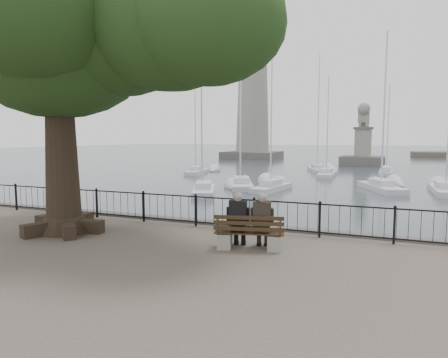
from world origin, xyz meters
The scene contains 17 objects.
harbor centered at (0.00, 3.00, -0.50)m, with size 260.00×260.00×1.20m.
railing centered at (0.00, 2.50, 0.56)m, with size 22.06×0.06×1.00m.
bench centered at (1.49, 0.53, 0.33)m, with size 1.87×0.93×0.95m.
person_left centered at (1.18, 0.56, 0.69)m, with size 0.54×0.80×1.50m.
person_right centered at (1.79, 0.70, 0.69)m, with size 0.54×0.80×1.50m.
tree centered at (-3.59, 0.45, 6.12)m, with size 11.39×7.95×9.30m.
lighthouse centered at (-18.00, 62.00, 11.46)m, with size 9.66×9.66×29.66m.
lion_monument centered at (2.00, 49.93, 1.19)m, with size 5.91×5.91×8.74m.
sailboat_a centered at (-6.94, 16.08, -0.70)m, with size 3.28×5.32×9.59m.
sailboat_b centered at (-2.94, 19.37, -0.66)m, with size 2.11×5.11×11.03m.
sailboat_c centered at (4.60, 22.34, -0.67)m, with size 3.68×5.94×11.59m.
sailboat_e centered at (-14.07, 29.81, -0.66)m, with size 2.44×5.41×11.36m.
sailboat_f centered at (-0.56, 31.86, -0.69)m, with size 1.50×5.19×10.06m.
sailboat_g centered at (5.03, 36.65, -0.69)m, with size 1.48×4.74×9.61m.
sailboat_h centered at (-2.32, 37.41, -0.61)m, with size 3.16×5.48×13.36m.
sailboat_i centered at (8.77, 22.32, -0.69)m, with size 1.60×5.57×10.67m.
sailboat_j centered at (-5.56, 20.15, -0.66)m, with size 3.56×5.84×11.79m.
Camera 1 is at (4.64, -9.13, 2.90)m, focal length 32.00 mm.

